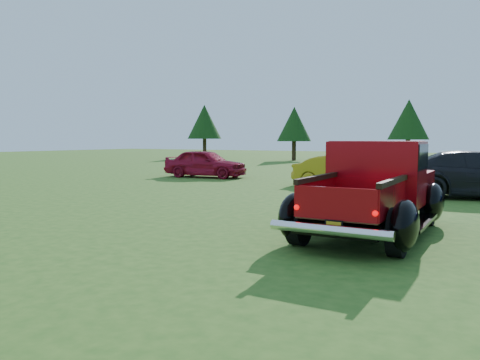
# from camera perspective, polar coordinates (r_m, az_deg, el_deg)

# --- Properties ---
(ground) EXTENTS (120.00, 120.00, 0.00)m
(ground) POSITION_cam_1_polar(r_m,az_deg,el_deg) (9.34, 2.37, -6.34)
(ground) COLOR #2C5719
(ground) RESTS_ON ground
(tree_far_west) EXTENTS (3.33, 3.33, 5.20)m
(tree_far_west) POSITION_cam_1_polar(r_m,az_deg,el_deg) (46.31, -4.36, 7.07)
(tree_far_west) COLOR #332114
(tree_far_west) RESTS_ON ground
(tree_west) EXTENTS (2.94, 2.94, 4.60)m
(tree_west) POSITION_cam_1_polar(r_m,az_deg,el_deg) (40.53, 6.62, 6.77)
(tree_west) COLOR #332114
(tree_west) RESTS_ON ground
(tree_mid_left) EXTENTS (3.20, 3.20, 5.00)m
(tree_mid_left) POSITION_cam_1_polar(r_m,az_deg,el_deg) (39.79, 19.86, 6.93)
(tree_mid_left) COLOR #332114
(tree_mid_left) RESTS_ON ground
(pickup_truck) EXTENTS (2.30, 4.87, 1.80)m
(pickup_truck) POSITION_cam_1_polar(r_m,az_deg,el_deg) (9.70, 16.26, -1.01)
(pickup_truck) COLOR black
(pickup_truck) RESTS_ON ground
(show_car_red) EXTENTS (4.13, 2.01, 1.36)m
(show_car_red) POSITION_cam_1_polar(r_m,az_deg,el_deg) (22.58, -4.25, 2.05)
(show_car_red) COLOR maroon
(show_car_red) RESTS_ON ground
(show_car_yellow) EXTENTS (3.69, 1.46, 1.20)m
(show_car_yellow) POSITION_cam_1_polar(r_m,az_deg,el_deg) (18.63, 12.14, 1.08)
(show_car_yellow) COLOR #B28C17
(show_car_yellow) RESTS_ON ground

